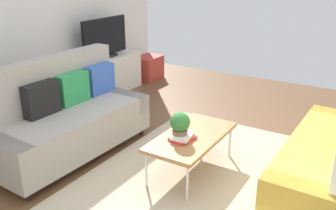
# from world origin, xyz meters

# --- Properties ---
(ground_plane) EXTENTS (7.68, 7.68, 0.00)m
(ground_plane) POSITION_xyz_m (0.00, 0.00, 0.00)
(ground_plane) COLOR brown
(wall_far) EXTENTS (6.40, 0.12, 2.90)m
(wall_far) POSITION_xyz_m (0.00, 2.80, 1.45)
(wall_far) COLOR white
(wall_far) RESTS_ON ground_plane
(area_rug) EXTENTS (2.90, 2.20, 0.01)m
(area_rug) POSITION_xyz_m (0.02, -0.18, 0.01)
(area_rug) COLOR tan
(area_rug) RESTS_ON ground_plane
(couch_beige) EXTENTS (1.93, 0.90, 1.10)m
(couch_beige) POSITION_xyz_m (-0.31, 1.45, 0.45)
(couch_beige) COLOR gray
(couch_beige) RESTS_ON ground_plane
(coffee_table) EXTENTS (1.10, 0.56, 0.42)m
(coffee_table) POSITION_xyz_m (0.07, 0.02, 0.39)
(coffee_table) COLOR #9E7042
(coffee_table) RESTS_ON ground_plane
(tv_console) EXTENTS (1.40, 0.44, 0.64)m
(tv_console) POSITION_xyz_m (1.56, 2.46, 0.32)
(tv_console) COLOR silver
(tv_console) RESTS_ON ground_plane
(tv) EXTENTS (1.00, 0.20, 0.64)m
(tv) POSITION_xyz_m (1.56, 2.44, 0.95)
(tv) COLOR black
(tv) RESTS_ON tv_console
(storage_trunk) EXTENTS (0.52, 0.40, 0.44)m
(storage_trunk) POSITION_xyz_m (2.66, 2.36, 0.22)
(storage_trunk) COLOR #B2382D
(storage_trunk) RESTS_ON ground_plane
(potted_plant) EXTENTS (0.20, 0.20, 0.29)m
(potted_plant) POSITION_xyz_m (-0.07, 0.08, 0.58)
(potted_plant) COLOR brown
(potted_plant) RESTS_ON coffee_table
(table_book_0) EXTENTS (0.28, 0.23, 0.03)m
(table_book_0) POSITION_xyz_m (-0.08, 0.05, 0.44)
(table_book_0) COLOR red
(table_book_0) RESTS_ON coffee_table
(table_book_1) EXTENTS (0.26, 0.21, 0.03)m
(table_book_1) POSITION_xyz_m (-0.08, 0.05, 0.47)
(table_book_1) COLOR silver
(table_book_1) RESTS_ON table_book_0
(vase_0) EXTENTS (0.14, 0.14, 0.17)m
(vase_0) POSITION_xyz_m (0.98, 2.51, 0.72)
(vase_0) COLOR silver
(vase_0) RESTS_ON tv_console
(bottle_0) EXTENTS (0.05, 0.05, 0.15)m
(bottle_0) POSITION_xyz_m (1.18, 2.42, 0.71)
(bottle_0) COLOR purple
(bottle_0) RESTS_ON tv_console
(bottle_1) EXTENTS (0.04, 0.04, 0.24)m
(bottle_1) POSITION_xyz_m (1.28, 2.42, 0.76)
(bottle_1) COLOR gold
(bottle_1) RESTS_ON tv_console
(bottle_2) EXTENTS (0.05, 0.05, 0.15)m
(bottle_2) POSITION_xyz_m (1.37, 2.42, 0.71)
(bottle_2) COLOR #3359B2
(bottle_2) RESTS_ON tv_console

